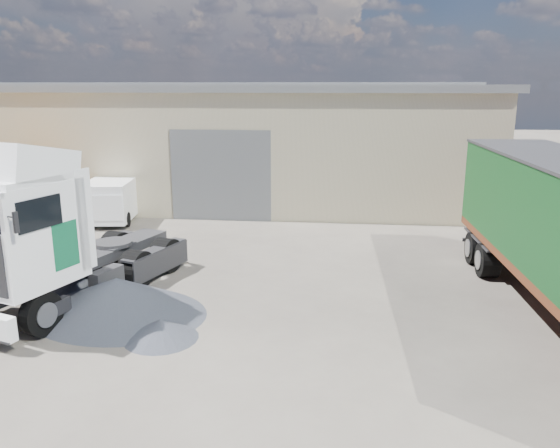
# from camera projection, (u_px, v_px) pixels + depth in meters

# --- Properties ---
(ground) EXTENTS (120.00, 120.00, 0.00)m
(ground) POSITION_uv_depth(u_px,v_px,m) (216.00, 328.00, 12.18)
(ground) COLOR #2A2722
(ground) RESTS_ON ground
(warehouse) EXTENTS (30.60, 12.60, 5.42)m
(warehouse) POSITION_uv_depth(u_px,v_px,m) (168.00, 139.00, 27.58)
(warehouse) COLOR #BBAD8F
(warehouse) RESTS_ON ground
(tractor_unit) EXTENTS (4.16, 6.52, 4.17)m
(tractor_unit) POSITION_uv_depth(u_px,v_px,m) (43.00, 239.00, 12.81)
(tractor_unit) COLOR black
(tractor_unit) RESTS_ON ground
(panel_van) EXTENTS (2.20, 4.27, 1.67)m
(panel_van) POSITION_uv_depth(u_px,v_px,m) (114.00, 198.00, 21.91)
(panel_van) COLOR black
(panel_van) RESTS_ON ground
(orange_skip) EXTENTS (3.87, 2.74, 2.24)m
(orange_skip) POSITION_uv_depth(u_px,v_px,m) (8.00, 202.00, 20.64)
(orange_skip) COLOR #2D2D30
(orange_skip) RESTS_ON ground
(gravel_heap) EXTENTS (5.09, 4.99, 0.89)m
(gravel_heap) POSITION_uv_depth(u_px,v_px,m) (116.00, 296.00, 12.91)
(gravel_heap) COLOR #20232B
(gravel_heap) RESTS_ON ground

